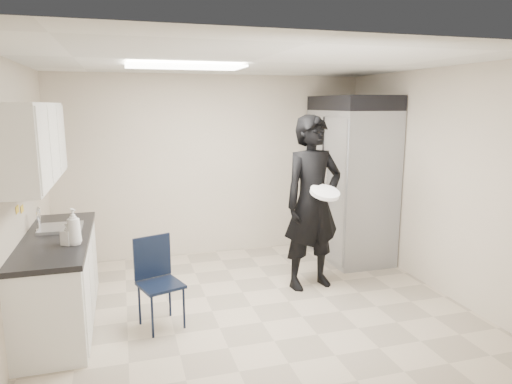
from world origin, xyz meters
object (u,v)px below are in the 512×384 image
object	(u,v)px
lower_counter	(60,282)
commercial_fridge	(350,185)
man_tuxedo	(313,203)
folding_chair	(161,285)

from	to	relation	value
lower_counter	commercial_fridge	xyz separation A→B (m)	(3.78, 1.07, 0.62)
commercial_fridge	man_tuxedo	world-z (taller)	commercial_fridge
lower_counter	commercial_fridge	distance (m)	3.98
man_tuxedo	commercial_fridge	bearing A→B (deg)	34.03
folding_chair	man_tuxedo	xyz separation A→B (m)	(1.84, 0.55, 0.60)
lower_counter	folding_chair	distance (m)	1.04
commercial_fridge	lower_counter	bearing A→B (deg)	-164.12
commercial_fridge	man_tuxedo	distance (m)	1.33
commercial_fridge	folding_chair	bearing A→B (deg)	-152.57
lower_counter	commercial_fridge	size ratio (longest dim) A/B	0.90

